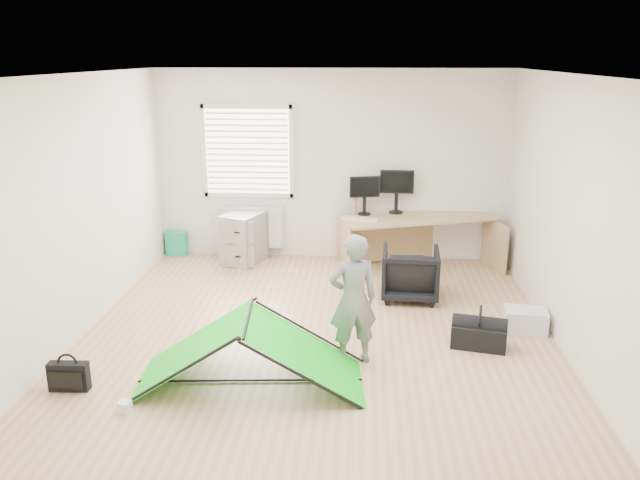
# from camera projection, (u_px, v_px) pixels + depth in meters

# --- Properties ---
(ground) EXTENTS (5.50, 5.50, 0.00)m
(ground) POSITION_uv_depth(u_px,v_px,m) (317.00, 336.00, 6.64)
(ground) COLOR tan
(ground) RESTS_ON ground
(back_wall) EXTENTS (5.00, 0.02, 2.70)m
(back_wall) POSITION_uv_depth(u_px,v_px,m) (332.00, 166.00, 8.88)
(back_wall) COLOR silver
(back_wall) RESTS_ON ground
(window) EXTENTS (1.20, 0.06, 1.20)m
(window) POSITION_uv_depth(u_px,v_px,m) (248.00, 152.00, 8.86)
(window) COLOR silver
(window) RESTS_ON back_wall
(radiator) EXTENTS (1.00, 0.12, 0.60)m
(radiator) POSITION_uv_depth(u_px,v_px,m) (250.00, 227.00, 9.14)
(radiator) COLOR silver
(radiator) RESTS_ON back_wall
(desk) EXTENTS (2.22, 1.31, 0.72)m
(desk) POSITION_uv_depth(u_px,v_px,m) (419.00, 242.00, 8.71)
(desk) COLOR tan
(desk) RESTS_ON ground
(filing_cabinet) EXTENTS (0.65, 0.74, 0.72)m
(filing_cabinet) POSITION_uv_depth(u_px,v_px,m) (244.00, 238.00, 8.91)
(filing_cabinet) COLOR #939598
(filing_cabinet) RESTS_ON ground
(monitor_left) EXTENTS (0.43, 0.18, 0.40)m
(monitor_left) POSITION_uv_depth(u_px,v_px,m) (364.00, 201.00, 8.68)
(monitor_left) COLOR black
(monitor_left) RESTS_ON desk
(monitor_right) EXTENTS (0.47, 0.11, 0.45)m
(monitor_right) POSITION_uv_depth(u_px,v_px,m) (396.00, 197.00, 8.77)
(monitor_right) COLOR black
(monitor_right) RESTS_ON desk
(keyboard) EXTENTS (0.51, 0.29, 0.02)m
(keyboard) POSITION_uv_depth(u_px,v_px,m) (361.00, 219.00, 8.45)
(keyboard) COLOR beige
(keyboard) RESTS_ON desk
(thermos) EXTENTS (0.08, 0.08, 0.27)m
(thermos) POSITION_uv_depth(u_px,v_px,m) (354.00, 205.00, 8.73)
(thermos) COLOR #B66681
(thermos) RESTS_ON desk
(office_chair) EXTENTS (0.71, 0.73, 0.63)m
(office_chair) POSITION_uv_depth(u_px,v_px,m) (410.00, 274.00, 7.59)
(office_chair) COLOR black
(office_chair) RESTS_ON ground
(person) EXTENTS (0.54, 0.43, 1.29)m
(person) POSITION_uv_depth(u_px,v_px,m) (353.00, 299.00, 5.92)
(person) COLOR slate
(person) RESTS_ON ground
(kite) EXTENTS (2.12, 1.07, 0.64)m
(kite) POSITION_uv_depth(u_px,v_px,m) (249.00, 350.00, 5.62)
(kite) COLOR #13CB1C
(kite) RESTS_ON ground
(storage_crate) EXTENTS (0.46, 0.34, 0.25)m
(storage_crate) POSITION_uv_depth(u_px,v_px,m) (525.00, 320.00, 6.73)
(storage_crate) COLOR silver
(storage_crate) RESTS_ON ground
(tote_bag) EXTENTS (0.32, 0.16, 0.36)m
(tote_bag) POSITION_uv_depth(u_px,v_px,m) (177.00, 243.00, 9.26)
(tote_bag) COLOR #21A375
(tote_bag) RESTS_ON ground
(laptop_bag) EXTENTS (0.36, 0.12, 0.27)m
(laptop_bag) POSITION_uv_depth(u_px,v_px,m) (69.00, 376.00, 5.54)
(laptop_bag) COLOR black
(laptop_bag) RESTS_ON ground
(white_box) EXTENTS (0.11, 0.11, 0.09)m
(white_box) POSITION_uv_depth(u_px,v_px,m) (125.00, 407.00, 5.22)
(white_box) COLOR silver
(white_box) RESTS_ON ground
(duffel_bag) EXTENTS (0.59, 0.39, 0.24)m
(duffel_bag) POSITION_uv_depth(u_px,v_px,m) (479.00, 336.00, 6.36)
(duffel_bag) COLOR black
(duffel_bag) RESTS_ON ground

